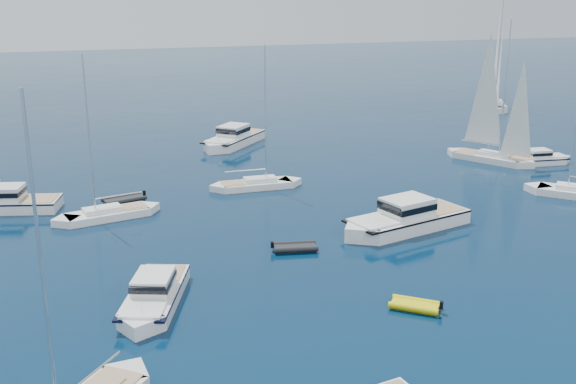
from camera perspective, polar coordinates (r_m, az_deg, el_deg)
The scene contains 13 objects.
ground at distance 35.68m, azimuth 12.59°, elevation -14.76°, with size 400.00×400.00×0.00m, color #072848.
motor_cruiser_left at distance 42.49m, azimuth -11.14°, elevation -9.29°, with size 2.91×9.53×2.50m, color white, non-canonical shape.
motor_cruiser_centre at distance 55.08m, azimuth 9.65°, elevation -3.08°, with size 3.77×12.33×3.24m, color white, non-canonical shape.
motor_cruiser_far_r at distance 79.48m, azimuth 20.23°, elevation 2.24°, with size 2.42×7.92×2.08m, color white, non-canonical shape.
motor_cruiser_far_l at distance 63.83m, azimuth -22.72°, elevation -1.41°, with size 3.25×10.61×2.78m, color silver, non-canonical shape.
motor_cruiser_distant at distance 83.80m, azimuth -4.65°, elevation 3.92°, with size 3.68×12.03×3.16m, color white, non-canonical shape.
sailboat_mid_l at distance 58.82m, azimuth -14.86°, elevation -2.13°, with size 2.49×9.58×14.09m, color white, non-canonical shape.
sailboat_centre at distance 65.52m, azimuth -2.66°, elevation 0.34°, with size 2.48×9.54×14.02m, color white, non-canonical shape.
sailboat_sails_r at distance 78.94m, azimuth 16.48°, elevation 2.49°, with size 2.82×10.86×15.96m, color white, non-canonical shape.
sailboat_sails_far at distance 115.19m, azimuth 16.79°, elevation 6.75°, with size 3.32×12.76×18.75m, color white, non-canonical shape.
tender_yellow at distance 41.98m, azimuth 10.56°, elevation -9.59°, with size 1.75×3.09×0.95m, color yellow, non-canonical shape.
tender_grey_near at distance 50.01m, azimuth 0.60°, elevation -4.89°, with size 1.88×3.39×0.95m, color black, non-canonical shape.
tender_grey_far at distance 62.91m, azimuth -13.55°, elevation -0.81°, with size 2.11×3.89×0.95m, color black, non-canonical shape.
Camera 1 is at (-16.63, -25.69, 18.34)m, focal length 42.49 mm.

